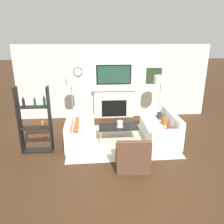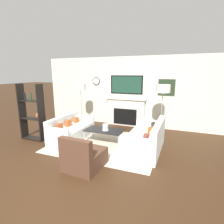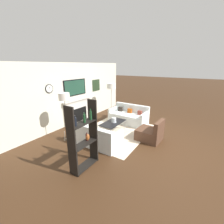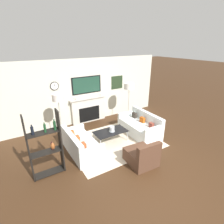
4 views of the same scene
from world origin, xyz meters
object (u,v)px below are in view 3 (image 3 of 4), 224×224
Objects in this scene: couch_right at (129,117)px; hurricane_candle at (114,120)px; couch_left at (97,137)px; floor_lamp_right at (111,86)px; shelf_unit at (84,137)px; coffee_table at (113,123)px; floor_lamp_left at (64,97)px; armchair at (150,133)px.

hurricane_candle is (-1.23, 0.05, 0.20)m from couch_right.
couch_left is 0.93× the size of floor_lamp_right.
shelf_unit is at bearing -172.56° from couch_right.
shelf_unit reaches higher than coffee_table.
shelf_unit is (-0.82, -1.58, -0.70)m from floor_lamp_left.
coffee_table is at bearing -145.33° from floor_lamp_right.
floor_lamp_right is at bearing 61.68° from armchair.
floor_lamp_right is at bearing 34.67° from coffee_table.
couch_left reaches higher than coffee_table.
coffee_table is 0.66× the size of shelf_unit.
armchair is at bearing -118.32° from floor_lamp_right.
shelf_unit is at bearing -117.30° from floor_lamp_left.
hurricane_candle is (-0.11, 1.48, 0.24)m from armchair.
floor_lamp_left is at bearing 102.93° from couch_left.
floor_lamp_left is at bearing 142.96° from coffee_table.
shelf_unit reaches higher than hurricane_candle.
floor_lamp_right is (2.68, 1.13, 1.31)m from couch_left.
floor_lamp_right reaches higher than couch_right.
shelf_unit is at bearing -157.11° from floor_lamp_right.
hurricane_candle is 0.12× the size of floor_lamp_right.
couch_right is 1.81m from armchair.
shelf_unit is (-2.22, -0.52, 0.47)m from coffee_table.
floor_lamp_left is 1.91m from shelf_unit.
floor_lamp_right is at bearing 0.00° from floor_lamp_left.
shelf_unit is at bearing -157.08° from couch_left.
couch_left is 1.21m from hurricane_candle.
coffee_table is 2.33m from shelf_unit.
coffee_table is 2.21m from floor_lamp_right.
coffee_table is 2.11m from floor_lamp_left.
couch_left is 7.97× the size of hurricane_candle.
armchair is (1.30, -1.43, -0.02)m from couch_left.
couch_right is at bearing 7.44° from shelf_unit.
couch_right is 1.28m from coffee_table.
couch_right reaches higher than hurricane_candle.
shelf_unit reaches higher than armchair.
couch_right is 1.25m from hurricane_candle.
coffee_table is at bearing -37.04° from floor_lamp_left.
armchair is 3.26m from floor_lamp_left.
hurricane_candle reaches higher than coffee_table.
hurricane_candle is at bearing 2.39° from couch_left.
couch_right is at bearing -3.08° from coffee_table.
coffee_table is 5.69× the size of hurricane_candle.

